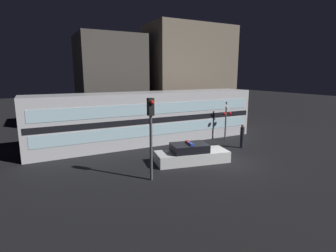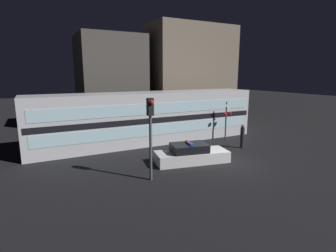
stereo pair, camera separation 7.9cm
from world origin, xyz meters
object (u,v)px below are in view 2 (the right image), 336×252
pedestrian (242,136)px  police_car (191,155)px  crossing_signal_near (227,117)px  traffic_light_corner (150,126)px  train (149,118)px

pedestrian → police_car: bearing=-169.1°
police_car → pedestrian: (5.26, 1.02, 0.45)m
pedestrian → crossing_signal_near: 2.80m
police_car → crossing_signal_near: size_ratio=1.49×
police_car → traffic_light_corner: size_ratio=1.12×
traffic_light_corner → crossing_signal_near: bearing=28.8°
train → pedestrian: (5.64, -4.91, -1.14)m
police_car → pedestrian: bearing=21.8°
pedestrian → crossing_signal_near: bearing=78.7°
crossing_signal_near → police_car: bearing=-148.3°
crossing_signal_near → traffic_light_corner: 10.63m
police_car → pedestrian: pedestrian is taller
crossing_signal_near → traffic_light_corner: (-9.27, -5.10, 1.01)m
train → traffic_light_corner: bearing=-112.7°
pedestrian → traffic_light_corner: bearing=-163.8°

